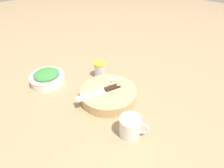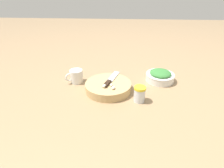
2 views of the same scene
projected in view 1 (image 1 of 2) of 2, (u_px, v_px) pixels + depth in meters
ground_plane at (100, 88)px, 0.86m from camera, size 5.00×5.00×0.00m
cutting_board at (108, 94)px, 0.79m from camera, size 0.25×0.25×0.05m
chef_knife at (102, 91)px, 0.76m from camera, size 0.09×0.20×0.01m
garlic_cloves at (115, 83)px, 0.80m from camera, size 0.07×0.07×0.02m
herb_bowl at (47, 77)px, 0.88m from camera, size 0.17×0.17×0.07m
spice_jar at (100, 69)px, 0.93m from camera, size 0.06×0.06×0.08m
coffee_mug at (130, 127)px, 0.62m from camera, size 0.10×0.08×0.08m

